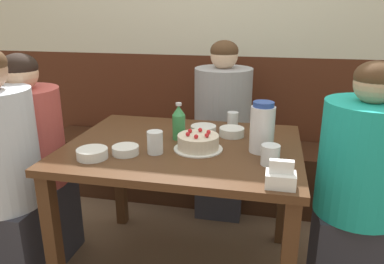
{
  "coord_description": "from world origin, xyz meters",
  "views": [
    {
      "loc": [
        0.4,
        -1.65,
        1.34
      ],
      "look_at": [
        0.03,
        0.05,
        0.77
      ],
      "focal_mm": 35.0,
      "sensor_mm": 36.0,
      "label": 1
    }
  ],
  "objects_px": {
    "bench_seat": "(210,171)",
    "water_pitcher": "(262,128)",
    "birthday_cake": "(198,142)",
    "napkin_holder": "(281,177)",
    "bowl_rice_small": "(126,150)",
    "bowl_side_dish": "(232,132)",
    "person_grey_tee": "(33,165)",
    "bowl_soup_white": "(92,153)",
    "glass_tumbler_short": "(155,142)",
    "person_pale_blue_shirt": "(3,178)",
    "bowl_sauce_shallow": "(203,130)",
    "person_dark_striped": "(222,132)",
    "soju_bottle": "(179,122)",
    "person_teal_shirt": "(359,189)",
    "glass_shot_small": "(270,155)",
    "glass_water_tall": "(233,120)"
  },
  "relations": [
    {
      "from": "bench_seat",
      "to": "person_pale_blue_shirt",
      "type": "distance_m",
      "value": 1.41
    },
    {
      "from": "bench_seat",
      "to": "birthday_cake",
      "type": "relative_size",
      "value": 10.64
    },
    {
      "from": "soju_bottle",
      "to": "bench_seat",
      "type": "bearing_deg",
      "value": 87.04
    },
    {
      "from": "water_pitcher",
      "to": "glass_shot_small",
      "type": "relative_size",
      "value": 2.72
    },
    {
      "from": "water_pitcher",
      "to": "glass_water_tall",
      "type": "bearing_deg",
      "value": 116.74
    },
    {
      "from": "bench_seat",
      "to": "napkin_holder",
      "type": "height_order",
      "value": "napkin_holder"
    },
    {
      "from": "bowl_soup_white",
      "to": "glass_tumbler_short",
      "type": "bearing_deg",
      "value": 24.86
    },
    {
      "from": "birthday_cake",
      "to": "bowl_soup_white",
      "type": "height_order",
      "value": "birthday_cake"
    },
    {
      "from": "bowl_side_dish",
      "to": "glass_tumbler_short",
      "type": "xyz_separation_m",
      "value": [
        -0.31,
        -0.32,
        0.03
      ]
    },
    {
      "from": "water_pitcher",
      "to": "bowl_rice_small",
      "type": "relative_size",
      "value": 1.94
    },
    {
      "from": "soju_bottle",
      "to": "bowl_side_dish",
      "type": "distance_m",
      "value": 0.28
    },
    {
      "from": "bowl_side_dish",
      "to": "glass_shot_small",
      "type": "distance_m",
      "value": 0.39
    },
    {
      "from": "person_dark_striped",
      "to": "napkin_holder",
      "type": "bearing_deg",
      "value": 18.64
    },
    {
      "from": "birthday_cake",
      "to": "bowl_soup_white",
      "type": "bearing_deg",
      "value": -154.75
    },
    {
      "from": "birthday_cake",
      "to": "napkin_holder",
      "type": "relative_size",
      "value": 2.08
    },
    {
      "from": "glass_shot_small",
      "to": "soju_bottle",
      "type": "bearing_deg",
      "value": 152.48
    },
    {
      "from": "person_pale_blue_shirt",
      "to": "person_grey_tee",
      "type": "distance_m",
      "value": 0.23
    },
    {
      "from": "bench_seat",
      "to": "soju_bottle",
      "type": "xyz_separation_m",
      "value": [
        -0.04,
        -0.75,
        0.59
      ]
    },
    {
      "from": "water_pitcher",
      "to": "person_dark_striped",
      "type": "height_order",
      "value": "person_dark_striped"
    },
    {
      "from": "bowl_soup_white",
      "to": "bowl_rice_small",
      "type": "height_order",
      "value": "bowl_soup_white"
    },
    {
      "from": "water_pitcher",
      "to": "bowl_soup_white",
      "type": "bearing_deg",
      "value": -161.54
    },
    {
      "from": "water_pitcher",
      "to": "person_pale_blue_shirt",
      "type": "xyz_separation_m",
      "value": [
        -1.19,
        -0.25,
        -0.25
      ]
    },
    {
      "from": "bowl_soup_white",
      "to": "glass_tumbler_short",
      "type": "height_order",
      "value": "glass_tumbler_short"
    },
    {
      "from": "water_pitcher",
      "to": "glass_tumbler_short",
      "type": "xyz_separation_m",
      "value": [
        -0.47,
        -0.12,
        -0.06
      ]
    },
    {
      "from": "glass_water_tall",
      "to": "napkin_holder",
      "type": "bearing_deg",
      "value": -69.83
    },
    {
      "from": "birthday_cake",
      "to": "person_pale_blue_shirt",
      "type": "bearing_deg",
      "value": -166.94
    },
    {
      "from": "birthday_cake",
      "to": "napkin_holder",
      "type": "distance_m",
      "value": 0.49
    },
    {
      "from": "glass_shot_small",
      "to": "glass_tumbler_short",
      "type": "bearing_deg",
      "value": 177.35
    },
    {
      "from": "bench_seat",
      "to": "water_pitcher",
      "type": "relative_size",
      "value": 10.4
    },
    {
      "from": "bowl_sauce_shallow",
      "to": "person_dark_striped",
      "type": "bearing_deg",
      "value": 86.08
    },
    {
      "from": "birthday_cake",
      "to": "bowl_rice_small",
      "type": "xyz_separation_m",
      "value": [
        -0.31,
        -0.13,
        -0.02
      ]
    },
    {
      "from": "glass_tumbler_short",
      "to": "soju_bottle",
      "type": "bearing_deg",
      "value": 74.96
    },
    {
      "from": "glass_water_tall",
      "to": "glass_tumbler_short",
      "type": "distance_m",
      "value": 0.55
    },
    {
      "from": "bowl_side_dish",
      "to": "person_grey_tee",
      "type": "xyz_separation_m",
      "value": [
        -1.03,
        -0.21,
        -0.19
      ]
    },
    {
      "from": "person_teal_shirt",
      "to": "birthday_cake",
      "type": "bearing_deg",
      "value": 4.31
    },
    {
      "from": "water_pitcher",
      "to": "birthday_cake",
      "type": "bearing_deg",
      "value": -172.8
    },
    {
      "from": "birthday_cake",
      "to": "bowl_sauce_shallow",
      "type": "bearing_deg",
      "value": 94.72
    },
    {
      "from": "water_pitcher",
      "to": "glass_tumbler_short",
      "type": "relative_size",
      "value": 2.27
    },
    {
      "from": "bowl_side_dish",
      "to": "bowl_sauce_shallow",
      "type": "relative_size",
      "value": 0.96
    },
    {
      "from": "glass_tumbler_short",
      "to": "person_teal_shirt",
      "type": "relative_size",
      "value": 0.09
    },
    {
      "from": "water_pitcher",
      "to": "napkin_holder",
      "type": "xyz_separation_m",
      "value": [
        0.08,
        -0.35,
        -0.08
      ]
    },
    {
      "from": "bench_seat",
      "to": "bowl_rice_small",
      "type": "xyz_separation_m",
      "value": [
        -0.22,
        -1.01,
        0.52
      ]
    },
    {
      "from": "person_dark_striped",
      "to": "birthday_cake",
      "type": "bearing_deg",
      "value": -1.15
    },
    {
      "from": "soju_bottle",
      "to": "bowl_rice_small",
      "type": "xyz_separation_m",
      "value": [
        -0.18,
        -0.25,
        -0.07
      ]
    },
    {
      "from": "person_grey_tee",
      "to": "person_dark_striped",
      "type": "relative_size",
      "value": 0.98
    },
    {
      "from": "bowl_rice_small",
      "to": "glass_water_tall",
      "type": "relative_size",
      "value": 1.36
    },
    {
      "from": "bowl_soup_white",
      "to": "soju_bottle",
      "type": "bearing_deg",
      "value": 46.85
    },
    {
      "from": "glass_tumbler_short",
      "to": "water_pitcher",
      "type": "bearing_deg",
      "value": 14.81
    },
    {
      "from": "glass_shot_small",
      "to": "person_dark_striped",
      "type": "bearing_deg",
      "value": 110.33
    },
    {
      "from": "bowl_sauce_shallow",
      "to": "glass_water_tall",
      "type": "bearing_deg",
      "value": 43.6
    }
  ]
}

